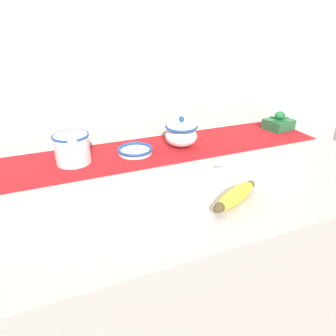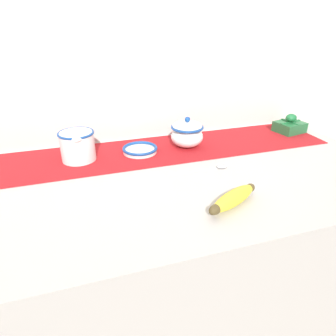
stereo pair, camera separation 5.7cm
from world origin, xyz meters
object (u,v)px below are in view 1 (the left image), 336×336
object	(u,v)px
small_dish	(135,150)
gift_box	(279,123)
banana	(235,196)
cream_pitcher	(72,147)
sugar_bowl	(181,133)
spoon	(214,166)

from	to	relation	value
small_dish	gift_box	world-z (taller)	gift_box
small_dish	banana	bearing A→B (deg)	-69.49
small_dish	banana	world-z (taller)	banana
cream_pitcher	sugar_bowl	distance (m)	0.39
cream_pitcher	sugar_bowl	world-z (taller)	sugar_bowl
cream_pitcher	small_dish	world-z (taller)	cream_pitcher
sugar_bowl	small_dish	xyz separation A→B (m)	(-0.18, -0.00, -0.04)
small_dish	spoon	world-z (taller)	small_dish
gift_box	cream_pitcher	bearing A→B (deg)	-178.73
banana	spoon	size ratio (longest dim) A/B	0.91
sugar_bowl	small_dish	bearing A→B (deg)	-179.45
spoon	gift_box	size ratio (longest dim) A/B	1.54
sugar_bowl	banana	distance (m)	0.41
banana	spoon	world-z (taller)	banana
sugar_bowl	spoon	xyz separation A→B (m)	(0.03, -0.20, -0.05)
cream_pitcher	banana	xyz separation A→B (m)	(0.36, -0.41, -0.04)
cream_pitcher	small_dish	bearing A→B (deg)	-0.71
cream_pitcher	banana	size ratio (longest dim) A/B	0.77
sugar_bowl	spoon	bearing A→B (deg)	-82.43
small_dish	spoon	distance (m)	0.29
banana	gift_box	xyz separation A→B (m)	(0.50, 0.43, 0.01)
spoon	gift_box	distance (m)	0.50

